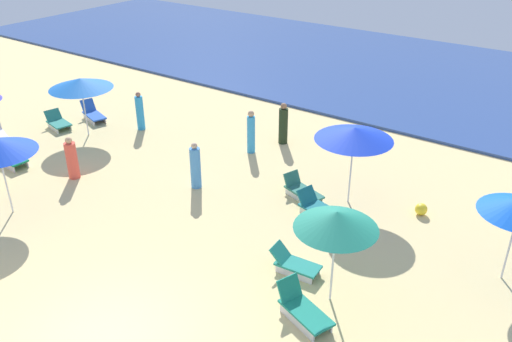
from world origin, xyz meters
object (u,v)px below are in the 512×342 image
(lounge_chair_3_0, at_px, (302,190))
(lounge_chair_4_1, at_px, (303,309))
(beachgoer_1, at_px, (251,133))
(beach_ball_0, at_px, (421,209))
(lounge_chair_3_1, at_px, (318,208))
(beachgoer_5, at_px, (140,112))
(lounge_chair_0_0, at_px, (11,158))
(umbrella_4, at_px, (336,220))
(lounge_chair_1_1, at_px, (93,114))
(beachgoer_3, at_px, (72,159))
(lounge_chair_1_0, at_px, (58,122))
(lounge_chair_4_0, at_px, (294,264))
(umbrella_1, at_px, (81,83))
(beachgoer_6, at_px, (283,125))
(umbrella_3, at_px, (354,134))
(beachgoer_4, at_px, (195,167))

(lounge_chair_3_0, bearing_deg, lounge_chair_4_1, -130.12)
(beachgoer_1, bearing_deg, beach_ball_0, -10.24)
(lounge_chair_3_1, height_order, beachgoer_5, beachgoer_5)
(lounge_chair_0_0, relative_size, beachgoer_5, 0.80)
(lounge_chair_0_0, xyz_separation_m, lounge_chair_4_1, (12.58, -0.68, -0.01))
(lounge_chair_0_0, xyz_separation_m, umbrella_4, (12.78, 0.28, 1.98))
(lounge_chair_1_1, bearing_deg, beachgoer_3, -118.42)
(lounge_chair_1_1, height_order, beachgoer_1, beachgoer_1)
(lounge_chair_1_0, xyz_separation_m, beachgoer_5, (2.93, 1.90, 0.50))
(lounge_chair_0_0, bearing_deg, lounge_chair_4_0, -82.35)
(lounge_chair_4_0, xyz_separation_m, lounge_chair_4_1, (1.08, -1.37, 0.04))
(lounge_chair_4_0, bearing_deg, lounge_chair_4_1, -146.19)
(lounge_chair_1_0, distance_m, beachgoer_5, 3.53)
(lounge_chair_3_1, bearing_deg, lounge_chair_1_1, 99.97)
(umbrella_1, distance_m, lounge_chair_1_1, 2.54)
(umbrella_1, relative_size, umbrella_4, 0.98)
(lounge_chair_1_0, xyz_separation_m, lounge_chair_1_1, (0.48, 1.44, 0.01))
(lounge_chair_4_0, xyz_separation_m, beachgoer_6, (-4.59, 6.58, 0.53))
(beachgoer_3, xyz_separation_m, beach_ball_0, (10.60, 4.58, -0.51))
(lounge_chair_4_1, relative_size, beachgoer_3, 1.04)
(lounge_chair_0_0, distance_m, umbrella_3, 12.17)
(umbrella_3, xyz_separation_m, beachgoer_4, (-4.57, -2.06, -1.61))
(beachgoer_5, distance_m, beach_ball_0, 11.84)
(lounge_chair_3_1, distance_m, beachgoer_6, 5.40)
(beachgoer_1, bearing_deg, lounge_chair_3_1, -35.01)
(lounge_chair_1_0, height_order, lounge_chair_3_0, lounge_chair_3_0)
(umbrella_1, bearing_deg, umbrella_4, -13.58)
(lounge_chair_3_1, bearing_deg, lounge_chair_4_0, -147.52)
(lounge_chair_3_1, height_order, umbrella_4, umbrella_4)
(lounge_chair_1_1, xyz_separation_m, beachgoer_4, (7.55, -1.93, 0.49))
(lounge_chair_0_0, distance_m, lounge_chair_1_0, 3.49)
(lounge_chair_4_1, bearing_deg, lounge_chair_3_1, 45.33)
(lounge_chair_1_0, xyz_separation_m, beachgoer_4, (8.03, -0.49, 0.50))
(beachgoer_6, bearing_deg, beachgoer_3, 106.06)
(lounge_chair_1_0, xyz_separation_m, lounge_chair_3_0, (11.24, 0.97, -0.01))
(lounge_chair_3_0, relative_size, lounge_chair_4_0, 1.14)
(lounge_chair_1_0, height_order, beach_ball_0, lounge_chair_1_0)
(beachgoer_4, relative_size, beachgoer_5, 1.00)
(umbrella_3, bearing_deg, lounge_chair_3_0, -156.18)
(lounge_chair_1_0, relative_size, umbrella_3, 0.52)
(beachgoer_1, distance_m, beach_ball_0, 6.86)
(lounge_chair_3_0, relative_size, beachgoer_3, 1.00)
(umbrella_3, relative_size, beachgoer_3, 1.69)
(lounge_chair_1_0, distance_m, beach_ball_0, 14.91)
(beachgoer_1, bearing_deg, beachgoer_4, -93.89)
(lounge_chair_0_0, relative_size, lounge_chair_4_1, 0.81)
(lounge_chair_3_0, distance_m, beachgoer_5, 8.38)
(lounge_chair_0_0, xyz_separation_m, beachgoer_4, (6.47, 2.63, 0.45))
(beachgoer_6, bearing_deg, lounge_chair_3_0, -179.54)
(lounge_chair_1_0, height_order, lounge_chair_4_1, lounge_chair_4_1)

